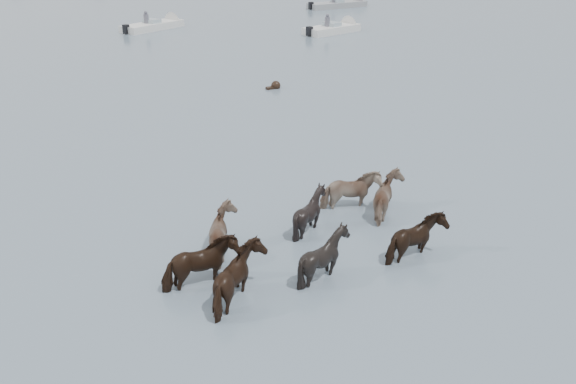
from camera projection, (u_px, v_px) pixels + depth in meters
ground at (275, 304)px, 11.48m from camera, size 400.00×400.00×0.00m
pony_herd at (307, 236)px, 13.16m from camera, size 7.18×3.78×1.41m
swimming_pony at (275, 86)px, 26.35m from camera, size 0.72×0.44×0.44m
motorboat_c at (160, 25)px, 41.27m from camera, size 5.41×3.36×1.92m
motorboat_d at (339, 28)px, 39.92m from camera, size 4.95×2.23×1.92m
motorboat_e at (345, 4)px, 51.56m from camera, size 6.22×1.96×1.92m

